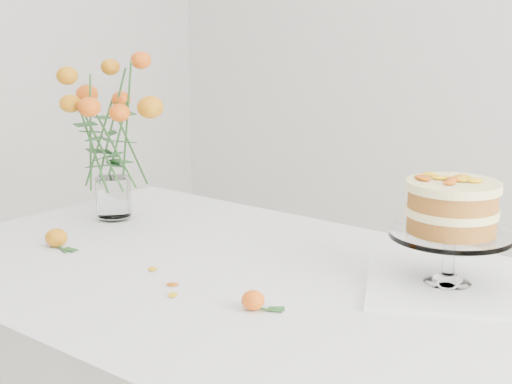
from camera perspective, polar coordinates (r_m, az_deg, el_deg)
table at (r=1.56m, az=-2.42°, el=-9.03°), size 1.43×0.93×0.76m
napkin at (r=1.48m, az=15.04°, el=-7.17°), size 0.43×0.43×0.01m
cake_stand at (r=1.44m, az=15.39°, el=-1.58°), size 0.24×0.24×0.22m
rose_vase at (r=1.90m, az=-11.62°, el=5.71°), size 0.37×0.37×0.46m
loose_rose_near at (r=1.74m, az=-15.68°, el=-3.54°), size 0.09×0.05×0.04m
loose_rose_far at (r=1.32m, az=-0.23°, el=-8.65°), size 0.08×0.04×0.04m
stray_petal_a at (r=1.54m, az=-8.29°, el=-6.12°), size 0.03×0.02×0.00m
stray_petal_b at (r=1.45m, az=-6.70°, el=-7.37°), size 0.03×0.02×0.00m
stray_petal_c at (r=1.40m, az=-6.69°, el=-8.19°), size 0.03×0.02×0.00m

